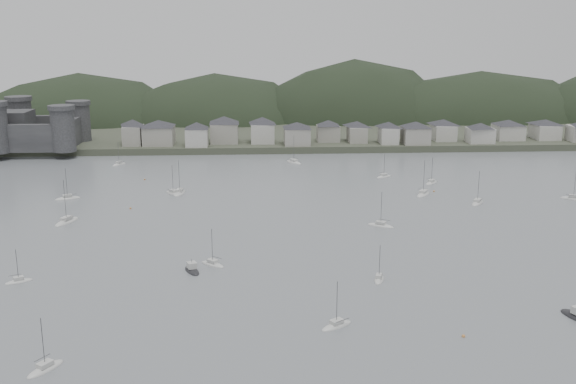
{
  "coord_description": "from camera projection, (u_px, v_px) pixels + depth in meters",
  "views": [
    {
      "loc": [
        -11.0,
        -119.65,
        54.28
      ],
      "look_at": [
        0.0,
        75.0,
        6.0
      ],
      "focal_mm": 40.95,
      "sensor_mm": 36.0,
      "label": 1
    }
  ],
  "objects": [
    {
      "name": "ground",
      "position": [
        309.0,
        312.0,
        129.61
      ],
      "size": [
        900.0,
        900.0,
        0.0
      ],
      "primitive_type": "plane",
      "color": "slate",
      "rests_on": "ground"
    },
    {
      "name": "castle",
      "position": [
        8.0,
        129.0,
        294.66
      ],
      "size": [
        66.0,
        43.0,
        20.0
      ],
      "color": "#2F2F31",
      "rests_on": "far_shore_land"
    },
    {
      "name": "sailboat_lead",
      "position": [
        294.0,
        162.0,
        275.31
      ],
      "size": [
        7.36,
        9.26,
        12.46
      ],
      "rotation": [
        0.0,
        0.0,
        3.71
      ],
      "color": "silver",
      "rests_on": "ground"
    },
    {
      "name": "waterfront_town",
      "position": [
        382.0,
        130.0,
        307.98
      ],
      "size": [
        451.48,
        28.46,
        12.92
      ],
      "color": "#A09D92",
      "rests_on": "far_shore_land"
    },
    {
      "name": "mooring_buoys",
      "position": [
        225.0,
        224.0,
        188.39
      ],
      "size": [
        125.84,
        133.92,
        0.7
      ],
      "color": "#C58141",
      "rests_on": "ground"
    },
    {
      "name": "motor_launch_far",
      "position": [
        192.0,
        270.0,
        151.7
      ],
      "size": [
        5.1,
        7.49,
        3.7
      ],
      "rotation": [
        0.0,
        0.0,
        3.54
      ],
      "color": "black",
      "rests_on": "ground"
    },
    {
      "name": "moored_fleet",
      "position": [
        249.0,
        226.0,
        186.43
      ],
      "size": [
        250.18,
        177.26,
        13.59
      ],
      "color": "silver",
      "rests_on": "ground"
    },
    {
      "name": "forested_ridge",
      "position": [
        278.0,
        142.0,
        393.67
      ],
      "size": [
        851.55,
        103.94,
        102.57
      ],
      "color": "black",
      "rests_on": "ground"
    },
    {
      "name": "far_shore_land",
      "position": [
        268.0,
        116.0,
        415.15
      ],
      "size": [
        900.0,
        250.0,
        3.0
      ],
      "primitive_type": "cube",
      "color": "#383D2D",
      "rests_on": "ground"
    }
  ]
}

